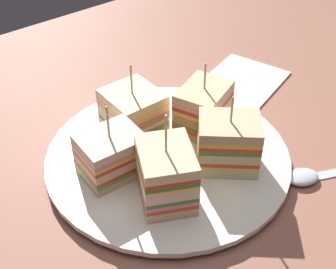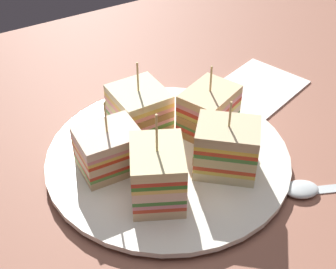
% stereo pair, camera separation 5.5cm
% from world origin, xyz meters
% --- Properties ---
extents(ground_plane, '(1.18, 0.89, 0.02)m').
position_xyz_m(ground_plane, '(0.00, 0.00, -0.01)').
color(ground_plane, '#925C49').
extents(plate, '(0.29, 0.29, 0.01)m').
position_xyz_m(plate, '(0.00, 0.00, 0.01)').
color(plate, white).
rests_on(plate, ground_plane).
extents(sandwich_wedge_0, '(0.08, 0.07, 0.09)m').
position_xyz_m(sandwich_wedge_0, '(0.07, 0.02, 0.04)').
color(sandwich_wedge_0, beige).
rests_on(sandwich_wedge_0, plate).
extents(sandwich_wedge_1, '(0.06, 0.07, 0.09)m').
position_xyz_m(sandwich_wedge_1, '(-0.00, 0.07, 0.04)').
color(sandwich_wedge_1, '#DBBB8A').
rests_on(sandwich_wedge_1, plate).
extents(sandwich_wedge_2, '(0.07, 0.06, 0.09)m').
position_xyz_m(sandwich_wedge_2, '(-0.07, 0.02, 0.04)').
color(sandwich_wedge_2, '#D8B885').
rests_on(sandwich_wedge_2, plate).
extents(sandwich_wedge_3, '(0.08, 0.09, 0.11)m').
position_xyz_m(sandwich_wedge_3, '(-0.05, -0.05, 0.05)').
color(sandwich_wedge_3, '#E8C08C').
rests_on(sandwich_wedge_3, plate).
extents(sandwich_wedge_4, '(0.09, 0.08, 0.09)m').
position_xyz_m(sandwich_wedge_4, '(0.04, -0.06, 0.04)').
color(sandwich_wedge_4, beige).
rests_on(sandwich_wedge_4, plate).
extents(spoon, '(0.15, 0.08, 0.01)m').
position_xyz_m(spoon, '(0.12, -0.13, 0.00)').
color(spoon, silver).
rests_on(spoon, ground_plane).
extents(napkin, '(0.16, 0.14, 0.01)m').
position_xyz_m(napkin, '(0.20, 0.07, 0.00)').
color(napkin, white).
rests_on(napkin, ground_plane).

